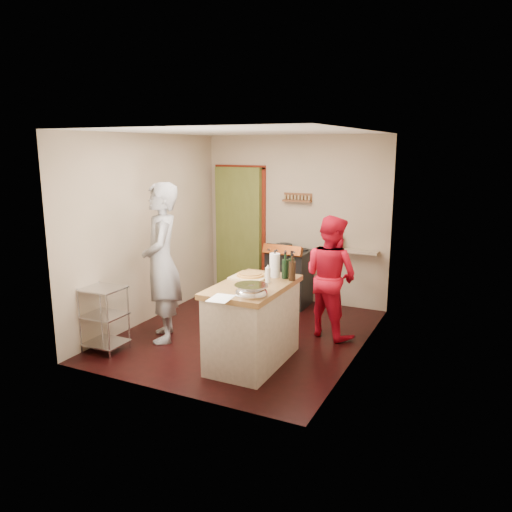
# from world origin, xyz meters

# --- Properties ---
(floor) EXTENTS (3.50, 3.50, 0.00)m
(floor) POSITION_xyz_m (0.00, 0.00, 0.00)
(floor) COLOR black
(floor) RESTS_ON ground
(back_wall) EXTENTS (3.00, 0.44, 2.60)m
(back_wall) POSITION_xyz_m (-0.64, 1.78, 1.13)
(back_wall) COLOR tan
(back_wall) RESTS_ON ground
(left_wall) EXTENTS (0.04, 3.50, 2.60)m
(left_wall) POSITION_xyz_m (-1.50, 0.00, 1.30)
(left_wall) COLOR tan
(left_wall) RESTS_ON ground
(right_wall) EXTENTS (0.04, 3.50, 2.60)m
(right_wall) POSITION_xyz_m (1.50, 0.00, 1.30)
(right_wall) COLOR tan
(right_wall) RESTS_ON ground
(ceiling) EXTENTS (3.00, 3.50, 0.02)m
(ceiling) POSITION_xyz_m (0.00, 0.00, 2.61)
(ceiling) COLOR white
(ceiling) RESTS_ON back_wall
(stove) EXTENTS (0.60, 0.63, 1.00)m
(stove) POSITION_xyz_m (0.05, 1.42, 0.45)
(stove) COLOR black
(stove) RESTS_ON ground
(wire_shelving) EXTENTS (0.48, 0.40, 0.80)m
(wire_shelving) POSITION_xyz_m (-1.28, -1.20, 0.44)
(wire_shelving) COLOR silver
(wire_shelving) RESTS_ON ground
(island) EXTENTS (0.74, 1.40, 1.24)m
(island) POSITION_xyz_m (0.49, -0.73, 0.49)
(island) COLOR beige
(island) RESTS_ON ground
(person_stripe) EXTENTS (0.81, 0.87, 2.00)m
(person_stripe) POSITION_xyz_m (-0.87, -0.58, 1.00)
(person_stripe) COLOR silver
(person_stripe) RESTS_ON ground
(person_red) EXTENTS (0.94, 0.85, 1.58)m
(person_red) POSITION_xyz_m (1.00, 0.48, 0.79)
(person_red) COLOR red
(person_red) RESTS_ON ground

